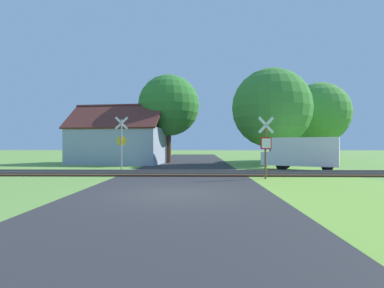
# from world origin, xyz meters

# --- Properties ---
(ground_plane) EXTENTS (160.00, 160.00, 0.00)m
(ground_plane) POSITION_xyz_m (0.00, 0.00, 0.00)
(ground_plane) COLOR #6B9942
(road_asphalt) EXTENTS (7.23, 80.00, 0.01)m
(road_asphalt) POSITION_xyz_m (0.00, 2.00, 0.00)
(road_asphalt) COLOR #2D2D30
(road_asphalt) RESTS_ON ground
(rail_track) EXTENTS (60.00, 2.60, 0.22)m
(rail_track) POSITION_xyz_m (0.00, 6.87, 0.06)
(rail_track) COLOR #422D1E
(rail_track) RESTS_ON ground
(stop_sign_near) EXTENTS (0.86, 0.24, 3.20)m
(stop_sign_near) POSITION_xyz_m (4.36, 4.69, 1.79)
(stop_sign_near) COLOR brown
(stop_sign_near) RESTS_ON ground
(crossing_sign_far) EXTENTS (0.86, 0.23, 3.64)m
(crossing_sign_far) POSITION_xyz_m (-4.25, 9.15, 2.07)
(crossing_sign_far) COLOR #9E9EA5
(crossing_sign_far) RESTS_ON ground
(house) EXTENTS (9.07, 6.88, 5.51)m
(house) POSITION_xyz_m (-6.44, 16.82, 1.81)
(house) COLOR #99A3B7
(house) RESTS_ON ground
(tree_center) EXTENTS (5.90, 5.90, 8.50)m
(tree_center) POSITION_xyz_m (-1.98, 18.13, 5.54)
(tree_center) COLOR #513823
(tree_center) RESTS_ON ground
(tree_right) EXTENTS (6.93, 6.93, 8.44)m
(tree_right) POSITION_xyz_m (7.31, 15.64, 4.97)
(tree_right) COLOR #513823
(tree_right) RESTS_ON ground
(tree_far) EXTENTS (6.58, 6.58, 8.46)m
(tree_far) POSITION_xyz_m (13.94, 21.93, 5.16)
(tree_far) COLOR #513823
(tree_far) RESTS_ON ground
(mail_truck) EXTENTS (5.22, 3.82, 2.24)m
(mail_truck) POSITION_xyz_m (7.99, 9.81, 1.24)
(mail_truck) COLOR white
(mail_truck) RESTS_ON ground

